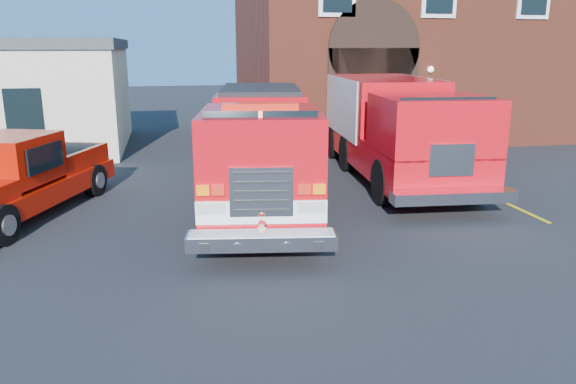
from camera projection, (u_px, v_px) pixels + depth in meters
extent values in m
plane|color=black|center=(277.00, 235.00, 12.43)|extent=(100.00, 100.00, 0.00)
cube|color=#E2B30B|center=(513.00, 206.00, 14.69)|extent=(0.12, 3.00, 0.01)
cube|color=#E2B30B|center=(456.00, 180.00, 17.53)|extent=(0.12, 3.00, 0.01)
cube|color=#E2B30B|center=(415.00, 161.00, 20.37)|extent=(0.12, 3.00, 0.01)
cube|color=maroon|center=(407.00, 48.00, 26.50)|extent=(15.00, 10.00, 8.00)
cube|color=black|center=(372.00, 102.00, 21.54)|extent=(3.60, 0.12, 4.00)
cylinder|color=black|center=(374.00, 48.00, 21.04)|extent=(3.60, 0.12, 3.60)
cube|color=black|center=(23.00, 109.00, 19.00)|extent=(1.20, 0.10, 1.40)
cylinder|color=black|center=(210.00, 218.00, 11.87)|extent=(0.52, 1.13, 1.09)
cylinder|color=black|center=(313.00, 216.00, 11.97)|extent=(0.52, 1.13, 1.09)
cube|color=red|center=(261.00, 171.00, 14.91)|extent=(3.88, 9.19, 0.89)
cube|color=red|center=(261.00, 118.00, 16.82)|extent=(3.15, 4.70, 1.58)
cube|color=red|center=(261.00, 146.00, 11.83)|extent=(2.96, 3.53, 1.49)
cube|color=black|center=(261.00, 136.00, 10.54)|extent=(2.16, 0.43, 0.93)
cube|color=red|center=(260.00, 107.00, 11.63)|extent=(1.62, 0.59, 0.14)
cube|color=white|center=(262.00, 212.00, 10.53)|extent=(2.45, 0.46, 0.44)
cube|color=silver|center=(261.00, 192.00, 10.42)|extent=(1.18, 0.25, 0.93)
cube|color=silver|center=(262.00, 241.00, 10.38)|extent=(2.82, 0.99, 0.28)
cube|color=#B7B7BF|center=(219.00, 118.00, 16.76)|extent=(0.62, 3.52, 1.29)
cube|color=#B7B7BF|center=(302.00, 118.00, 16.88)|extent=(0.62, 3.52, 1.29)
sphere|color=tan|center=(262.00, 229.00, 10.33)|extent=(0.16, 0.16, 0.14)
sphere|color=tan|center=(262.00, 224.00, 10.30)|extent=(0.13, 0.13, 0.12)
sphere|color=tan|center=(259.00, 222.00, 10.30)|extent=(0.05, 0.05, 0.04)
sphere|color=tan|center=(264.00, 222.00, 10.30)|extent=(0.05, 0.05, 0.04)
ellipsoid|color=red|center=(262.00, 222.00, 10.29)|extent=(0.14, 0.14, 0.07)
cylinder|color=red|center=(262.00, 223.00, 10.29)|extent=(0.16, 0.16, 0.01)
cylinder|color=black|center=(2.00, 225.00, 11.72)|extent=(0.60, 0.94, 0.89)
cube|color=#A11003|center=(17.00, 191.00, 13.77)|extent=(4.19, 6.48, 0.50)
cube|color=#A11003|center=(4.00, 159.00, 13.23)|extent=(2.60, 2.58, 1.11)
cube|color=#A11003|center=(54.00, 160.00, 15.36)|extent=(2.72, 2.89, 0.61)
cylinder|color=black|center=(384.00, 182.00, 14.68)|extent=(0.50, 1.25, 1.22)
cylinder|color=black|center=(473.00, 180.00, 14.97)|extent=(0.50, 1.25, 1.22)
cube|color=red|center=(394.00, 148.00, 17.73)|extent=(3.58, 9.10, 1.00)
cube|color=red|center=(381.00, 102.00, 19.01)|extent=(3.27, 5.78, 1.67)
cube|color=red|center=(433.00, 124.00, 14.45)|extent=(3.01, 2.91, 1.44)
cube|color=#B7B7BF|center=(341.00, 106.00, 18.87)|extent=(0.47, 4.65, 1.89)
cube|color=#B7B7BF|center=(421.00, 105.00, 19.20)|extent=(0.47, 4.65, 1.89)
cube|color=silver|center=(453.00, 197.00, 13.28)|extent=(3.03, 0.77, 0.28)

